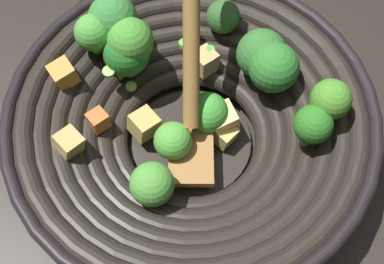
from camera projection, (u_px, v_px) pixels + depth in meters
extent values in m
plane|color=#28231E|center=(191.00, 144.00, 0.60)|extent=(4.00, 4.00, 0.00)
cylinder|color=black|center=(191.00, 142.00, 0.60)|extent=(0.14, 0.14, 0.01)
torus|color=black|center=(191.00, 137.00, 0.59)|extent=(0.20, 0.20, 0.02)
torus|color=black|center=(191.00, 134.00, 0.58)|extent=(0.23, 0.23, 0.02)
torus|color=black|center=(191.00, 130.00, 0.57)|extent=(0.26, 0.26, 0.02)
torus|color=black|center=(191.00, 127.00, 0.56)|extent=(0.29, 0.29, 0.02)
torus|color=black|center=(191.00, 123.00, 0.56)|extent=(0.32, 0.32, 0.02)
torus|color=black|center=(191.00, 119.00, 0.55)|extent=(0.36, 0.36, 0.02)
torus|color=black|center=(191.00, 116.00, 0.54)|extent=(0.39, 0.39, 0.02)
torus|color=black|center=(191.00, 112.00, 0.53)|extent=(0.41, 0.41, 0.01)
cylinder|color=#649440|center=(222.00, 29.00, 0.62)|extent=(0.02, 0.02, 0.01)
sphere|color=#33632D|center=(223.00, 17.00, 0.60)|extent=(0.04, 0.04, 0.04)
cylinder|color=#5FA345|center=(96.00, 45.00, 0.58)|extent=(0.02, 0.02, 0.01)
sphere|color=green|center=(93.00, 33.00, 0.56)|extent=(0.04, 0.04, 0.04)
cylinder|color=#57A438|center=(116.00, 36.00, 0.60)|extent=(0.03, 0.03, 0.01)
sphere|color=#378539|center=(113.00, 20.00, 0.57)|extent=(0.06, 0.06, 0.06)
cylinder|color=olive|center=(154.00, 193.00, 0.53)|extent=(0.03, 0.03, 0.02)
sphere|color=#52A03D|center=(152.00, 184.00, 0.51)|extent=(0.05, 0.05, 0.05)
cylinder|color=#7CAB45|center=(207.00, 124.00, 0.59)|extent=(0.03, 0.03, 0.01)
sphere|color=green|center=(208.00, 113.00, 0.57)|extent=(0.05, 0.05, 0.05)
cylinder|color=#68A539|center=(324.00, 113.00, 0.54)|extent=(0.02, 0.02, 0.02)
sphere|color=#4C912C|center=(331.00, 99.00, 0.51)|extent=(0.04, 0.04, 0.04)
cylinder|color=#75A240|center=(308.00, 137.00, 0.54)|extent=(0.02, 0.02, 0.02)
sphere|color=#2D7822|center=(313.00, 124.00, 0.51)|extent=(0.04, 0.04, 0.04)
cylinder|color=#6DA447|center=(129.00, 68.00, 0.60)|extent=(0.02, 0.02, 0.02)
sphere|color=#267529|center=(126.00, 53.00, 0.57)|extent=(0.05, 0.05, 0.05)
cylinder|color=#76AD4E|center=(258.00, 71.00, 0.60)|extent=(0.03, 0.04, 0.02)
sphere|color=#34732F|center=(262.00, 54.00, 0.57)|extent=(0.06, 0.06, 0.06)
cylinder|color=#58923B|center=(133.00, 58.00, 0.59)|extent=(0.03, 0.03, 0.02)
sphere|color=#499934|center=(130.00, 41.00, 0.56)|extent=(0.05, 0.05, 0.05)
cylinder|color=#68A44C|center=(270.00, 82.00, 0.58)|extent=(0.03, 0.03, 0.01)
sphere|color=#307B2C|center=(274.00, 67.00, 0.56)|extent=(0.06, 0.06, 0.06)
cylinder|color=#649539|center=(174.00, 151.00, 0.57)|extent=(0.03, 0.03, 0.02)
sphere|color=#54A83B|center=(173.00, 141.00, 0.55)|extent=(0.04, 0.04, 0.04)
cube|color=#CC8A35|center=(63.00, 74.00, 0.56)|extent=(0.03, 0.03, 0.03)
cube|color=#E0B36D|center=(223.00, 118.00, 0.57)|extent=(0.03, 0.03, 0.03)
cube|color=#E1AF6B|center=(205.00, 61.00, 0.61)|extent=(0.03, 0.04, 0.03)
cube|color=#D6B360|center=(144.00, 124.00, 0.57)|extent=(0.04, 0.04, 0.03)
cube|color=#D9C165|center=(224.00, 134.00, 0.58)|extent=(0.03, 0.03, 0.03)
cube|color=#DEBB6A|center=(68.00, 143.00, 0.53)|extent=(0.04, 0.03, 0.03)
cube|color=#BE6B31|center=(98.00, 120.00, 0.56)|extent=(0.03, 0.03, 0.02)
cube|color=orange|center=(120.00, 64.00, 0.59)|extent=(0.03, 0.03, 0.03)
cylinder|color=#56B247|center=(281.00, 50.00, 0.58)|extent=(0.02, 0.02, 0.01)
cylinder|color=#56B247|center=(222.00, 7.00, 0.59)|extent=(0.02, 0.02, 0.01)
cylinder|color=#6BC651|center=(134.00, 32.00, 0.60)|extent=(0.01, 0.01, 0.01)
cylinder|color=#56B247|center=(210.00, 50.00, 0.60)|extent=(0.01, 0.01, 0.01)
cylinder|color=#99D166|center=(109.00, 72.00, 0.57)|extent=(0.02, 0.02, 0.01)
cylinder|color=#6BC651|center=(185.00, 44.00, 0.60)|extent=(0.02, 0.02, 0.01)
cylinder|color=#99D166|center=(131.00, 86.00, 0.60)|extent=(0.02, 0.02, 0.01)
cylinder|color=#99D166|center=(194.00, 28.00, 0.60)|extent=(0.02, 0.01, 0.01)
cube|color=#9E6B38|center=(191.00, 156.00, 0.55)|extent=(0.07, 0.08, 0.01)
cylinder|color=olive|center=(191.00, 20.00, 0.51)|extent=(0.07, 0.17, 0.18)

